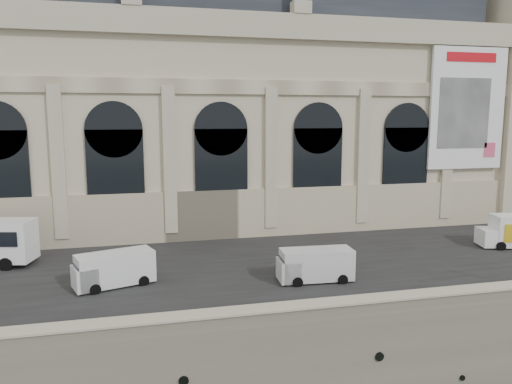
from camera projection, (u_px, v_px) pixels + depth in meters
quay at (236, 236)px, 63.96m from camera, size 160.00×70.00×6.00m
street at (283, 258)px, 43.33m from camera, size 160.00×24.00×0.06m
parapet at (346, 309)px, 30.37m from camera, size 160.00×1.40×1.21m
museum at (190, 102)px, 56.03m from camera, size 69.00×18.70×29.10m
van_b at (312, 265)px, 37.07m from camera, size 5.66×2.58×2.47m
van_c at (110, 270)px, 35.89m from camera, size 6.00×3.74×2.51m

